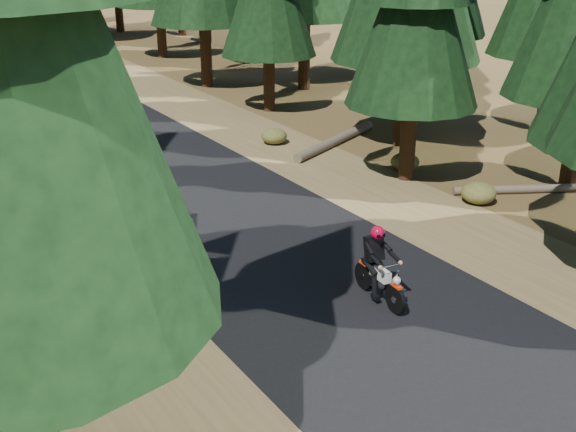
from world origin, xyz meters
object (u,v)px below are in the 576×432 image
(log_near, at_px, (336,140))
(rider_lead, at_px, (380,277))
(log_far, at_px, (515,189))
(rider_follow, at_px, (169,213))

(log_near, distance_m, rider_lead, 11.22)
(log_near, xyz_separation_m, log_far, (1.47, -6.69, -0.04))
(log_far, relative_size, rider_lead, 1.98)
(log_near, bearing_deg, log_far, -102.49)
(log_near, relative_size, log_far, 1.40)
(log_far, bearing_deg, log_near, 130.02)
(log_near, bearing_deg, rider_lead, -146.07)
(log_near, relative_size, rider_lead, 2.77)
(log_near, xyz_separation_m, rider_lead, (-5.81, -9.59, 0.37))
(log_far, height_order, rider_follow, rider_follow)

